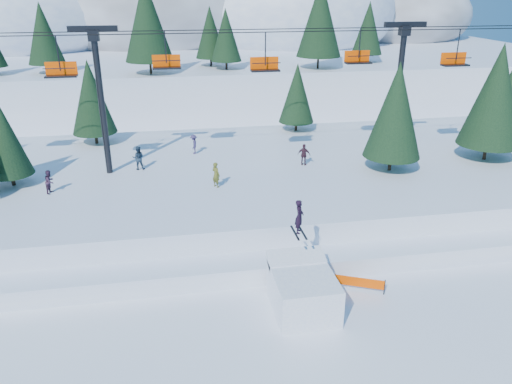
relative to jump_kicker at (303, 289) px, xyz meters
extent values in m
plane|color=white|center=(-1.56, -2.70, -1.15)|extent=(160.00, 160.00, 0.00)
cube|color=white|center=(-1.56, 15.30, 0.10)|extent=(70.00, 22.00, 2.50)
cube|color=white|center=(-1.56, 5.30, -0.60)|extent=(70.00, 6.00, 1.10)
cube|color=white|center=(-1.56, 65.30, 1.85)|extent=(110.00, 60.00, 6.00)
ellipsoid|color=white|center=(-29.56, 69.30, 10.30)|extent=(36.00, 32.40, 19.80)
ellipsoid|color=white|center=(16.44, 67.30, 10.27)|extent=(34.00, 30.60, 19.72)
ellipsoid|color=#605B59|center=(36.44, 73.30, 8.98)|extent=(30.00, 27.00, 15.00)
cylinder|color=black|center=(-7.63, 37.63, 5.57)|extent=(0.26, 0.26, 1.43)
cone|color=#1C3919|center=(-7.63, 37.63, 10.67)|extent=(5.31, 5.31, 8.78)
cylinder|color=black|center=(1.15, 39.56, 5.34)|extent=(0.26, 0.26, 0.97)
cone|color=#1C3919|center=(1.15, 39.56, 8.79)|extent=(3.59, 3.59, 5.95)
cylinder|color=black|center=(12.02, 38.30, 5.56)|extent=(0.26, 0.26, 1.42)
cone|color=#1C3919|center=(12.02, 38.30, 10.63)|extent=(5.27, 5.27, 8.72)
cylinder|color=black|center=(-19.04, 40.21, 5.39)|extent=(0.26, 0.26, 1.07)
cone|color=#1C3919|center=(-19.04, 40.21, 9.23)|extent=(3.99, 3.99, 6.60)
cylinder|color=black|center=(19.65, 42.24, 5.37)|extent=(0.26, 0.26, 1.05)
cone|color=#1C3919|center=(19.65, 42.24, 9.11)|extent=(3.88, 3.88, 6.42)
cylinder|color=black|center=(-0.40, 42.49, 5.34)|extent=(0.26, 0.26, 0.99)
cone|color=#1C3919|center=(-0.40, 42.49, 8.86)|extent=(3.66, 3.66, 6.05)
cube|color=white|center=(0.00, -0.13, -0.13)|extent=(3.00, 3.70, 2.03)
cube|color=white|center=(0.00, 1.46, 0.93)|extent=(3.00, 1.30, 0.72)
imported|color=black|center=(0.10, 1.47, 3.33)|extent=(0.64, 0.76, 1.78)
cube|color=black|center=(-0.10, 1.47, 2.42)|extent=(0.11, 1.65, 0.03)
cube|color=black|center=(0.30, 1.47, 2.42)|extent=(0.11, 1.65, 0.03)
cylinder|color=black|center=(-10.56, 15.30, 6.35)|extent=(0.44, 0.44, 10.00)
cube|color=black|center=(-10.56, 15.30, 11.45)|extent=(3.20, 0.35, 0.35)
cube|color=black|center=(-10.56, 15.30, 11.00)|extent=(0.70, 0.70, 0.70)
cylinder|color=black|center=(11.44, 15.30, 6.35)|extent=(0.44, 0.44, 10.00)
cube|color=black|center=(11.44, 15.30, 11.45)|extent=(3.20, 0.35, 0.35)
cube|color=black|center=(11.44, 15.30, 11.00)|extent=(0.70, 0.70, 0.70)
cylinder|color=black|center=(0.44, 14.10, 11.15)|extent=(46.00, 0.06, 0.06)
cylinder|color=black|center=(0.44, 16.50, 11.15)|extent=(46.00, 0.06, 0.06)
cylinder|color=black|center=(-12.73, 14.10, 10.05)|extent=(0.08, 0.08, 2.20)
cube|color=black|center=(-12.73, 14.10, 8.60)|extent=(2.00, 0.75, 0.12)
cube|color=#FF4A00|center=(-12.73, 14.48, 9.05)|extent=(2.00, 0.10, 0.85)
cylinder|color=black|center=(-12.73, 13.75, 9.15)|extent=(2.00, 0.06, 0.06)
cylinder|color=black|center=(-5.92, 16.50, 10.05)|extent=(0.08, 0.08, 2.20)
cube|color=black|center=(-5.92, 16.50, 8.60)|extent=(2.00, 0.75, 0.12)
cube|color=#FF4A00|center=(-5.92, 16.88, 9.05)|extent=(2.00, 0.10, 0.85)
cylinder|color=black|center=(-5.92, 16.15, 9.15)|extent=(2.00, 0.06, 0.06)
cylinder|color=black|center=(0.80, 14.10, 10.05)|extent=(0.08, 0.08, 2.20)
cube|color=black|center=(0.80, 14.10, 8.60)|extent=(2.00, 0.75, 0.12)
cube|color=#FF4A00|center=(0.80, 14.48, 9.05)|extent=(2.00, 0.10, 0.85)
cylinder|color=black|center=(0.80, 13.75, 9.15)|extent=(2.00, 0.06, 0.06)
cylinder|color=black|center=(8.52, 16.50, 10.05)|extent=(0.08, 0.08, 2.20)
cube|color=black|center=(8.52, 16.50, 8.60)|extent=(2.00, 0.75, 0.12)
cube|color=#FF4A00|center=(8.52, 16.88, 9.05)|extent=(2.00, 0.10, 0.85)
cylinder|color=black|center=(8.52, 16.15, 9.15)|extent=(2.00, 0.06, 0.06)
cylinder|color=black|center=(15.16, 14.10, 10.05)|extent=(0.08, 0.08, 2.20)
cube|color=black|center=(15.16, 14.10, 8.60)|extent=(2.00, 0.75, 0.12)
cube|color=#FF4A00|center=(15.16, 14.48, 9.05)|extent=(2.00, 0.10, 0.85)
cylinder|color=black|center=(15.16, 13.75, 9.15)|extent=(2.00, 0.06, 0.06)
cylinder|color=black|center=(18.30, 13.19, 1.98)|extent=(0.26, 0.26, 1.25)
cone|color=#1C3919|center=(18.30, 13.19, 6.44)|extent=(4.64, 4.64, 7.67)
cylinder|color=black|center=(22.08, 16.62, 1.84)|extent=(0.26, 0.26, 0.97)
cone|color=#1C3919|center=(22.08, 16.62, 5.30)|extent=(3.60, 3.60, 5.95)
cylinder|color=black|center=(14.61, 22.26, 1.75)|extent=(0.26, 0.26, 0.80)
cone|color=#1C3919|center=(14.61, 22.26, 4.59)|extent=(2.96, 2.96, 4.89)
cylinder|color=black|center=(-12.33, 23.04, 1.85)|extent=(0.26, 0.26, 1.00)
cone|color=#1C3919|center=(-12.33, 23.04, 5.43)|extent=(3.72, 3.72, 6.15)
cylinder|color=black|center=(5.75, 24.02, 1.79)|extent=(0.26, 0.26, 0.88)
cone|color=#1C3919|center=(5.75, 24.02, 4.92)|extent=(3.25, 3.25, 5.38)
cylinder|color=black|center=(-16.84, 13.90, 1.75)|extent=(0.26, 0.26, 0.80)
cone|color=#1C3919|center=(-16.84, 13.90, 4.63)|extent=(2.99, 2.99, 4.94)
cylinder|color=black|center=(9.89, 12.18, 1.91)|extent=(0.26, 0.26, 1.11)
cone|color=#1C3919|center=(9.89, 12.18, 5.88)|extent=(4.13, 4.13, 6.83)
imported|color=#392F56|center=(-4.16, 18.73, 2.14)|extent=(0.71, 1.08, 1.57)
imported|color=#1D2F32|center=(12.62, 17.07, 2.19)|extent=(0.95, 0.76, 1.68)
imported|color=#3A1E29|center=(3.90, 14.37, 2.19)|extent=(1.06, 0.80, 1.67)
imported|color=#3D243B|center=(-14.01, 12.00, 2.14)|extent=(0.79, 0.90, 1.57)
imported|color=#55561E|center=(-3.14, 11.11, 2.23)|extent=(0.72, 0.76, 1.76)
imported|color=#213244|center=(-8.45, 15.64, 2.24)|extent=(1.19, 0.73, 1.79)
cylinder|color=black|center=(2.06, 1.59, -0.70)|extent=(0.06, 0.06, 0.90)
cylinder|color=black|center=(4.61, 0.42, -0.70)|extent=(0.06, 0.06, 0.90)
cube|color=#FF4A00|center=(3.33, 1.00, -0.60)|extent=(2.56, 1.21, 0.55)
cylinder|color=black|center=(6.27, 3.50, -0.70)|extent=(0.06, 0.06, 0.90)
cylinder|color=black|center=(8.87, 2.46, -0.70)|extent=(0.06, 0.06, 0.90)
cube|color=#FF4A00|center=(7.57, 2.98, -0.60)|extent=(2.61, 1.08, 0.55)
camera|label=1|loc=(-6.04, -20.44, 14.05)|focal=35.00mm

